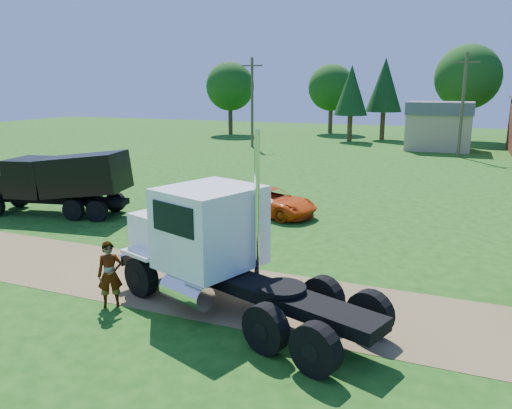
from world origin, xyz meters
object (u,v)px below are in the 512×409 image
at_px(black_dump_truck, 61,180).
at_px(orange_pickup, 271,202).
at_px(white_semi_tractor, 212,245).
at_px(spectator_a, 110,275).

relative_size(black_dump_truck, orange_pickup, 1.58).
xyz_separation_m(white_semi_tractor, black_dump_truck, (-11.60, 6.37, 0.01)).
distance_m(black_dump_truck, spectator_a, 11.96).
bearing_deg(white_semi_tractor, spectator_a, -131.41).
distance_m(white_semi_tractor, orange_pickup, 10.48).
bearing_deg(spectator_a, black_dump_truck, 102.74).
height_order(white_semi_tractor, black_dump_truck, white_semi_tractor).
xyz_separation_m(black_dump_truck, spectator_a, (9.05, -7.78, -0.78)).
bearing_deg(black_dump_truck, orange_pickup, 10.21).
relative_size(white_semi_tractor, spectator_a, 4.41).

